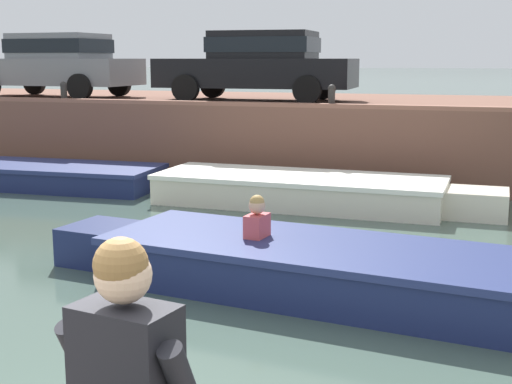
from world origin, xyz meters
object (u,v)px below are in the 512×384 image
at_px(motorboat_passing, 295,265).
at_px(mooring_bollard_west, 64,91).
at_px(boat_moored_central_cream, 313,191).
at_px(car_leftmost_grey, 57,62).
at_px(car_left_inner_black, 259,63).
at_px(mooring_bollard_mid, 332,95).
at_px(boat_moored_west_navy, 32,175).

xyz_separation_m(motorboat_passing, mooring_bollard_west, (-7.01, 6.39, 1.56)).
bearing_deg(mooring_bollard_west, boat_moored_central_cream, -16.71).
height_order(car_leftmost_grey, car_left_inner_black, same).
relative_size(motorboat_passing, mooring_bollard_mid, 13.10).
xyz_separation_m(boat_moored_west_navy, mooring_bollard_mid, (5.76, 1.69, 1.61)).
height_order(motorboat_passing, car_left_inner_black, car_left_inner_black).
bearing_deg(car_left_inner_black, boat_moored_west_navy, -137.53).
xyz_separation_m(boat_moored_west_navy, car_left_inner_black, (3.73, 3.41, 2.22)).
bearing_deg(mooring_bollard_mid, motorboat_passing, -81.23).
distance_m(mooring_bollard_west, mooring_bollard_mid, 6.02).
height_order(boat_moored_west_navy, mooring_bollard_mid, mooring_bollard_mid).
distance_m(boat_moored_central_cream, motorboat_passing, 4.64).
distance_m(car_leftmost_grey, mooring_bollard_mid, 7.53).
xyz_separation_m(car_leftmost_grey, mooring_bollard_mid, (7.30, -1.72, -0.61)).
height_order(boat_moored_west_navy, mooring_bollard_west, mooring_bollard_west).
distance_m(boat_moored_west_navy, motorboat_passing, 8.22).
relative_size(boat_moored_central_cream, motorboat_passing, 1.03).
bearing_deg(motorboat_passing, car_left_inner_black, 110.42).
xyz_separation_m(motorboat_passing, mooring_bollard_mid, (-0.99, 6.39, 1.56)).
bearing_deg(boat_moored_central_cream, mooring_bollard_west, 163.29).
height_order(boat_moored_west_navy, motorboat_passing, motorboat_passing).
relative_size(boat_moored_west_navy, boat_moored_central_cream, 0.96).
xyz_separation_m(motorboat_passing, car_leftmost_grey, (-8.29, 8.10, 2.17)).
relative_size(car_leftmost_grey, mooring_bollard_west, 9.43).
relative_size(boat_moored_central_cream, mooring_bollard_west, 13.53).
relative_size(car_left_inner_black, mooring_bollard_west, 10.02).
xyz_separation_m(boat_moored_central_cream, mooring_bollard_mid, (-0.10, 1.84, 1.58)).
xyz_separation_m(boat_moored_central_cream, mooring_bollard_west, (-6.12, 1.84, 1.58)).
distance_m(car_leftmost_grey, car_left_inner_black, 5.27).
bearing_deg(car_left_inner_black, boat_moored_central_cream, -59.10).
height_order(mooring_bollard_west, mooring_bollard_mid, same).
relative_size(boat_moored_west_navy, mooring_bollard_west, 13.00).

